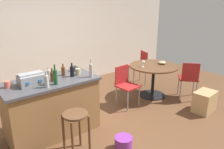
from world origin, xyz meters
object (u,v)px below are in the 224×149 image
at_px(cup_0, 7,84).
at_px(cup_1, 78,72).
at_px(dining_table, 153,73).
at_px(toolbox, 31,79).
at_px(serving_bowl, 162,62).
at_px(bottle_1, 52,76).
at_px(cup_2, 74,68).
at_px(folding_chair_far, 140,65).
at_px(bottle_0, 91,70).
at_px(wooden_stool, 76,124).
at_px(folding_chair_left, 126,83).
at_px(bottle_3, 47,81).
at_px(bottle_4, 72,71).
at_px(bottle_2, 55,77).
at_px(plastic_bucket, 124,143).
at_px(kitchen_island, 52,107).
at_px(bottle_6, 63,71).
at_px(cardboard_box, 204,102).
at_px(folding_chair_near, 189,77).
at_px(wine_glass, 143,62).
at_px(bottle_5, 49,74).

bearing_deg(cup_0, cup_1, -6.03).
distance_m(dining_table, toolbox, 2.80).
bearing_deg(cup_0, serving_bowl, -2.13).
height_order(bottle_1, cup_2, bottle_1).
bearing_deg(folding_chair_far, bottle_0, -154.58).
xyz_separation_m(wooden_stool, cup_1, (0.47, 0.71, 0.50)).
bearing_deg(bottle_0, folding_chair_left, 15.48).
xyz_separation_m(bottle_3, bottle_4, (0.53, 0.21, -0.01)).
bearing_deg(bottle_2, toolbox, 142.26).
relative_size(wooden_stool, serving_bowl, 3.66).
bearing_deg(wooden_stool, plastic_bucket, -30.27).
distance_m(kitchen_island, bottle_6, 0.63).
distance_m(bottle_1, bottle_6, 0.31).
distance_m(bottle_0, cup_2, 0.47).
distance_m(bottle_2, cardboard_box, 2.98).
xyz_separation_m(dining_table, cup_2, (-1.93, 0.19, 0.41)).
height_order(folding_chair_near, folding_chair_left, folding_chair_near).
relative_size(toolbox, cardboard_box, 0.79).
relative_size(cup_0, cup_1, 0.98).
bearing_deg(bottle_0, plastic_bucket, -89.51).
distance_m(bottle_2, cup_0, 0.69).
bearing_deg(dining_table, wine_glass, 164.78).
bearing_deg(folding_chair_left, bottle_4, -176.83).
xyz_separation_m(bottle_2, bottle_5, (0.03, 0.33, -0.05)).
xyz_separation_m(bottle_6, cup_0, (-0.89, -0.00, -0.03)).
bearing_deg(cup_0, wine_glass, -0.27).
bearing_deg(bottle_1, serving_bowl, 0.62).
bearing_deg(dining_table, bottle_2, -174.82).
bearing_deg(bottle_6, dining_table, -2.42).
bearing_deg(bottle_0, serving_bowl, 6.20).
height_order(kitchen_island, toolbox, toolbox).
bearing_deg(plastic_bucket, bottle_4, 103.21).
distance_m(wooden_stool, cup_1, 0.99).
bearing_deg(cup_2, bottle_3, -147.17).
xyz_separation_m(folding_chair_near, bottle_4, (-2.57, 0.57, 0.50)).
distance_m(cup_0, serving_bowl, 3.33).
bearing_deg(bottle_2, kitchen_island, 93.29).
distance_m(folding_chair_far, folding_chair_left, 1.40).
height_order(folding_chair_far, bottle_4, bottle_4).
height_order(wooden_stool, dining_table, dining_table).
relative_size(cup_2, wine_glass, 0.88).
bearing_deg(toolbox, folding_chair_left, 0.56).
bearing_deg(wooden_stool, bottle_3, 109.69).
bearing_deg(cup_1, folding_chair_far, 19.29).
height_order(kitchen_island, cup_2, cup_2).
relative_size(bottle_3, serving_bowl, 1.38).
bearing_deg(cardboard_box, folding_chair_near, 65.97).
height_order(bottle_6, cup_2, bottle_6).
bearing_deg(bottle_4, bottle_2, -155.03).
distance_m(wooden_stool, bottle_1, 0.86).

